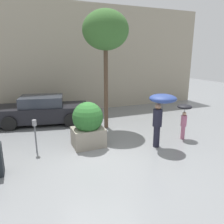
% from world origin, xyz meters
% --- Properties ---
extents(ground_plane, '(40.00, 40.00, 0.00)m').
position_xyz_m(ground_plane, '(0.00, 0.00, 0.00)').
color(ground_plane, slate).
extents(building_facade, '(18.00, 0.30, 6.00)m').
position_xyz_m(building_facade, '(0.00, 6.50, 3.00)').
color(building_facade, '#9E937F').
rests_on(building_facade, ground).
extents(planter_box, '(1.12, 1.09, 1.63)m').
position_xyz_m(planter_box, '(-0.12, 1.13, 0.83)').
color(planter_box, gray).
rests_on(planter_box, ground).
extents(person_adult, '(0.94, 0.94, 1.93)m').
position_xyz_m(person_adult, '(2.21, 0.07, 1.51)').
color(person_adult, '#1E1E2D').
rests_on(person_adult, ground).
extents(person_child, '(0.56, 0.56, 1.37)m').
position_xyz_m(person_child, '(3.55, 0.41, 1.01)').
color(person_child, '#B76684').
rests_on(person_child, ground).
extents(parked_car_near, '(4.53, 2.51, 1.33)m').
position_xyz_m(parked_car_near, '(-1.37, 4.61, 0.62)').
color(parked_car_near, black).
rests_on(parked_car_near, ground).
extents(street_tree, '(1.92, 1.92, 5.03)m').
position_xyz_m(street_tree, '(1.23, 2.84, 4.17)').
color(street_tree, brown).
rests_on(street_tree, ground).
extents(parking_meter, '(0.14, 0.14, 1.17)m').
position_xyz_m(parking_meter, '(-1.91, 1.23, 0.84)').
color(parking_meter, '#595B60').
rests_on(parking_meter, ground).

